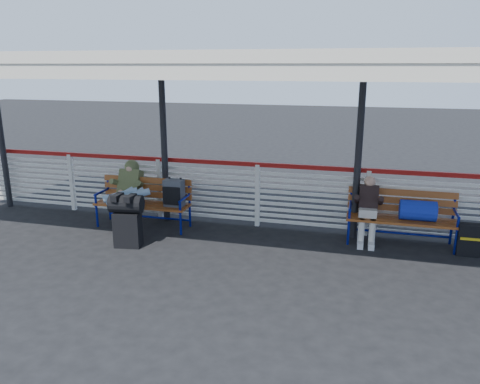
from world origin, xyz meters
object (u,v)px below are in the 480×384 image
(luggage_stack, at_px, (127,219))
(bench_right, at_px, (409,212))
(bench_left, at_px, (155,196))
(companion_person, at_px, (368,209))
(suitcase_side, at_px, (469,240))
(traveler_man, at_px, (127,193))

(luggage_stack, distance_m, bench_right, 4.76)
(luggage_stack, xyz_separation_m, bench_right, (4.58, 1.30, 0.10))
(bench_left, height_order, companion_person, companion_person)
(luggage_stack, xyz_separation_m, companion_person, (3.90, 1.26, 0.10))
(suitcase_side, bearing_deg, bench_right, 165.43)
(traveler_man, xyz_separation_m, companion_person, (4.25, 0.58, -0.14))
(bench_left, xyz_separation_m, traveler_man, (-0.38, -0.34, 0.12))
(luggage_stack, bearing_deg, traveler_man, 108.29)
(luggage_stack, distance_m, traveler_man, 0.81)
(bench_right, height_order, traveler_man, traveler_man)
(bench_left, height_order, traveler_man, traveler_man)
(traveler_man, height_order, companion_person, traveler_man)
(luggage_stack, xyz_separation_m, bench_left, (0.04, 1.03, 0.12))
(luggage_stack, height_order, traveler_man, traveler_man)
(luggage_stack, bearing_deg, bench_left, 79.50)
(traveler_man, xyz_separation_m, suitcase_side, (5.85, 0.38, -0.47))
(luggage_stack, distance_m, bench_left, 1.03)
(luggage_stack, xyz_separation_m, suitcase_side, (5.50, 1.07, -0.23))
(suitcase_side, bearing_deg, traveler_man, -176.94)
(bench_right, distance_m, suitcase_side, 1.01)
(suitcase_side, bearing_deg, luggage_stack, -169.69)
(bench_right, height_order, suitcase_side, bench_right)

